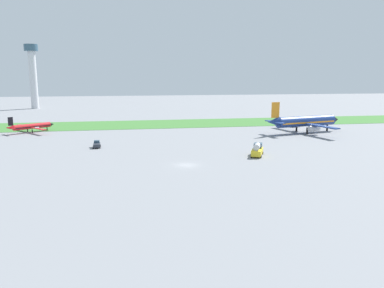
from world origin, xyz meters
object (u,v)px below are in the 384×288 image
airplane_parked_jet_far (305,122)px  fuel_truck_near_gate (257,150)px  pushback_tug_midfield (97,144)px  control_tower (33,71)px  airplane_taxiing_turboprop (31,126)px

airplane_parked_jet_far → fuel_truck_near_gate: 44.89m
airplane_parked_jet_far → pushback_tug_midfield: size_ratio=8.60×
airplane_parked_jet_far → pushback_tug_midfield: 72.12m
control_tower → fuel_truck_near_gate: bearing=-60.7°
airplane_taxiing_turboprop → fuel_truck_near_gate: (65.84, -51.70, -0.63)m
airplane_parked_jet_far → pushback_tug_midfield: airplane_parked_jet_far is taller
fuel_truck_near_gate → airplane_parked_jet_far: bearing=-15.5°
control_tower → pushback_tug_midfield: bearing=-71.3°
airplane_taxiing_turboprop → pushback_tug_midfield: airplane_taxiing_turboprop is taller
airplane_parked_jet_far → control_tower: (-116.73, 121.38, 18.52)m
control_tower → airplane_parked_jet_far: bearing=-46.1°
airplane_taxiing_turboprop → pushback_tug_midfield: (25.05, -33.49, -1.30)m
fuel_truck_near_gate → control_tower: (-87.16, 155.07, 20.97)m
airplane_parked_jet_far → fuel_truck_near_gate: airplane_parked_jet_far is taller
airplane_parked_jet_far → airplane_taxiing_turboprop: airplane_parked_jet_far is taller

